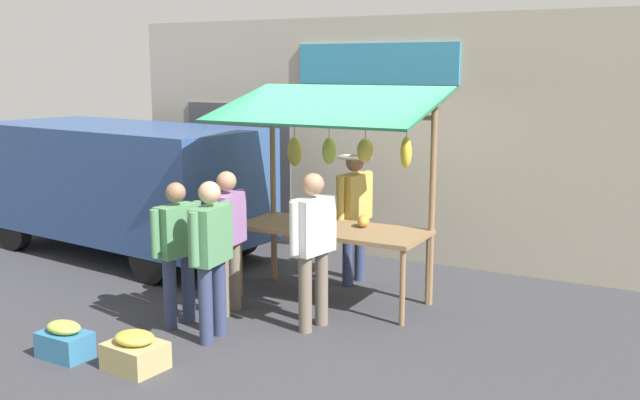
% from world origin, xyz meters
% --- Properties ---
extents(ground_plane, '(40.00, 40.00, 0.00)m').
position_xyz_m(ground_plane, '(0.00, 0.00, 0.00)').
color(ground_plane, '#38383D').
extents(street_backdrop, '(9.00, 0.30, 3.40)m').
position_xyz_m(street_backdrop, '(0.06, -2.20, 1.70)').
color(street_backdrop, '#B2A893').
rests_on(street_backdrop, ground).
extents(market_stall, '(2.50, 1.46, 2.50)m').
position_xyz_m(market_stall, '(0.00, -0.04, 1.55)').
color(market_stall, olive).
rests_on(market_stall, ground).
extents(vendor_with_sunhat, '(0.43, 0.70, 1.66)m').
position_xyz_m(vendor_with_sunhat, '(0.08, -0.75, 0.98)').
color(vendor_with_sunhat, navy).
rests_on(vendor_with_sunhat, ground).
extents(shopper_in_striped_shirt, '(0.30, 0.69, 1.65)m').
position_xyz_m(shopper_in_striped_shirt, '(-0.26, 0.91, 0.96)').
color(shopper_in_striped_shirt, '#726656').
rests_on(shopper_in_striped_shirt, ground).
extents(shopper_with_shopping_bag, '(0.27, 0.69, 1.62)m').
position_xyz_m(shopper_with_shopping_bag, '(0.48, 1.67, 0.93)').
color(shopper_with_shopping_bag, navy).
rests_on(shopper_with_shopping_bag, ground).
extents(shopper_in_grey_tee, '(0.27, 0.68, 1.60)m').
position_xyz_m(shopper_in_grey_tee, '(0.81, 0.93, 0.92)').
color(shopper_in_grey_tee, '#726656').
rests_on(shopper_in_grey_tee, ground).
extents(shopper_with_ponytail, '(0.29, 0.66, 1.54)m').
position_xyz_m(shopper_with_ponytail, '(1.04, 1.50, 0.88)').
color(shopper_with_ponytail, navy).
rests_on(shopper_with_ponytail, ground).
extents(parked_van, '(4.57, 2.31, 1.88)m').
position_xyz_m(parked_van, '(3.87, -0.50, 1.12)').
color(parked_van, '#2D4C84').
rests_on(parked_van, ground).
extents(produce_crate_near, '(0.49, 0.33, 0.36)m').
position_xyz_m(produce_crate_near, '(1.43, 2.71, 0.16)').
color(produce_crate_near, teal).
rests_on(produce_crate_near, ground).
extents(produce_crate_side, '(0.55, 0.46, 0.36)m').
position_xyz_m(produce_crate_side, '(0.66, 2.60, 0.16)').
color(produce_crate_side, tan).
rests_on(produce_crate_side, ground).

